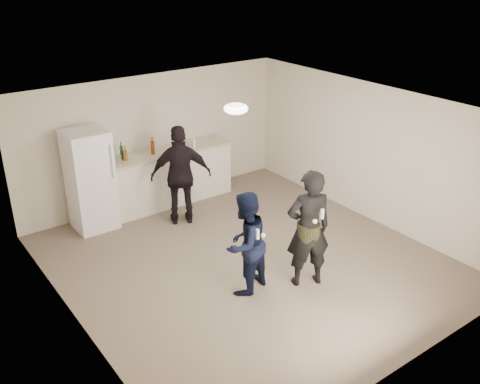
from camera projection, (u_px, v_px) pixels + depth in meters
floor at (247, 261)px, 8.58m from camera, size 6.00×6.00×0.00m
ceiling at (248, 110)px, 7.55m from camera, size 6.00×6.00×0.00m
wall_back at (154, 139)px, 10.27m from camera, size 6.00×0.00×6.00m
wall_front at (412, 280)px, 5.86m from camera, size 6.00×0.00×6.00m
wall_left at (70, 244)px, 6.58m from camera, size 0.00×6.00×6.00m
wall_right at (370, 153)px, 9.55m from camera, size 0.00×6.00×6.00m
counter at (168, 178)px, 10.36m from camera, size 2.60×0.56×1.05m
counter_top at (166, 152)px, 10.14m from camera, size 2.68×0.64×0.04m
fridge at (90, 180)px, 9.32m from camera, size 0.70×0.70×1.80m
fridge_handle at (111, 162)px, 9.03m from camera, size 0.02×0.02×0.60m
ceiling_dome at (236, 109)px, 7.79m from camera, size 0.36×0.36×0.16m
shaker at (119, 159)px, 9.51m from camera, size 0.08×0.08×0.17m
man at (245, 243)px, 7.55m from camera, size 0.90×0.79×1.55m
woman at (308, 229)px, 7.67m from camera, size 0.78×0.65×1.81m
camo_shorts at (308, 232)px, 7.70m from camera, size 0.34×0.34×0.28m
spectator at (181, 175)px, 9.47m from camera, size 1.16×0.87×1.83m
remote_man at (257, 234)px, 7.23m from camera, size 0.04×0.04×0.15m
nunchuk_man at (263, 235)px, 7.35m from camera, size 0.07×0.07×0.07m
remote_woman at (322, 214)px, 7.35m from camera, size 0.04×0.04×0.15m
nunchuk_woman at (315, 221)px, 7.36m from camera, size 0.07×0.07×0.07m
bottle_cluster at (154, 148)px, 9.96m from camera, size 1.46×0.33×0.25m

